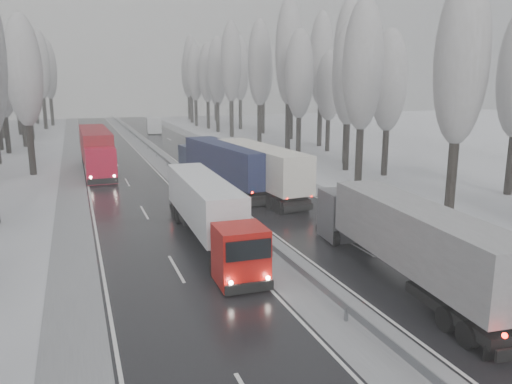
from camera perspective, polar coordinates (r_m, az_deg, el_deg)
ground at (r=17.94m, az=17.03°, el=-19.45°), size 260.00×260.00×0.00m
carriageway_right at (r=45.47m, az=-0.45°, el=0.59°), size 7.50×200.00×0.03m
carriageway_left at (r=43.19m, az=-13.69°, el=-0.40°), size 7.50×200.00×0.03m
median_slush at (r=44.03m, az=-6.90°, el=0.12°), size 3.00×200.00×0.04m
shoulder_right at (r=47.32m, az=5.21°, el=1.01°), size 2.40×200.00×0.04m
shoulder_left at (r=42.97m, az=-20.26°, el=-0.88°), size 2.40×200.00×0.04m
median_guardrail at (r=43.90m, az=-6.92°, el=0.85°), size 0.12×200.00×0.76m
tree_16 at (r=37.05m, az=22.42°, el=13.59°), size 3.60×3.60×16.53m
tree_18 at (r=45.87m, az=12.13°, el=13.86°), size 3.60×3.60×16.58m
tree_19 at (r=52.21m, az=14.95°, el=12.10°), size 3.60×3.60×14.57m
tree_20 at (r=54.57m, az=10.59°, el=13.06°), size 3.60×3.60×15.71m
tree_21 at (r=59.20m, az=10.56°, el=14.79°), size 3.60×3.60×18.62m
tree_22 at (r=63.43m, az=5.00°, el=13.18°), size 3.60×3.60×15.86m
tree_23 at (r=69.81m, az=8.35°, el=11.81°), size 3.60×3.60×13.55m
tree_24 at (r=68.83m, az=3.76°, el=15.59°), size 3.60×3.60×20.49m
tree_25 at (r=75.38m, az=7.48°, el=14.72°), size 3.60×3.60×19.44m
tree_26 at (r=78.16m, az=0.41°, el=14.43°), size 3.60×3.60×18.78m
tree_27 at (r=84.54m, az=4.12°, el=13.74°), size 3.60×3.60×17.62m
tree_28 at (r=87.90m, az=-2.87°, el=14.54°), size 3.60×3.60×19.62m
tree_29 at (r=94.04m, az=0.82°, el=13.82°), size 3.60×3.60×18.11m
tree_30 at (r=97.27m, az=-4.48°, el=13.65°), size 3.60×3.60×17.86m
tree_31 at (r=102.83m, az=-1.83°, el=13.86°), size 3.60×3.60×18.58m
tree_32 at (r=104.53m, az=-5.57°, el=13.35°), size 3.60×3.60×17.33m
tree_33 at (r=109.19m, az=-4.46°, el=12.32°), size 3.60×3.60×14.33m
tree_34 at (r=111.22m, az=-6.98°, el=13.35°), size 3.60×3.60×17.63m
tree_35 at (r=117.50m, az=-2.94°, el=13.56°), size 3.60×3.60×18.25m
tree_36 at (r=121.14m, az=-7.47°, el=14.03°), size 3.60×3.60×20.23m
tree_37 at (r=126.67m, az=-4.69°, el=12.91°), size 3.60×3.60×16.37m
tree_38 at (r=131.79m, az=-7.75°, el=13.26°), size 3.60×3.60×17.97m
tree_39 at (r=136.30m, az=-6.92°, el=12.77°), size 3.60×3.60×16.19m
tree_62 at (r=55.86m, az=-25.02°, el=12.33°), size 3.60×3.60×16.04m
tree_66 at (r=74.79m, az=-27.11°, el=11.46°), size 3.60×3.60×15.23m
tree_68 at (r=81.38m, az=-25.49°, el=12.23°), size 3.60×3.60×16.65m
tree_70 at (r=91.41m, az=-24.78°, el=12.35°), size 3.60×3.60×17.09m
tree_72 at (r=100.92m, az=-25.81°, el=11.44°), size 3.60×3.60×15.11m
tree_74 at (r=111.47m, az=-23.41°, el=13.13°), size 3.60×3.60×19.68m
tree_76 at (r=120.79m, az=-22.65°, el=12.71°), size 3.60×3.60×18.55m
tree_77 at (r=125.08m, az=-25.09°, el=11.22°), size 3.60×3.60×14.32m
tree_78 at (r=127.56m, az=-24.17°, el=12.80°), size 3.60×3.60×19.55m
tree_79 at (r=131.71m, az=-25.22°, el=11.98°), size 3.60×3.60×17.07m
truck_grey_tarp at (r=24.55m, az=16.55°, el=-4.74°), size 3.76×15.43×3.92m
truck_blue_box at (r=43.90m, az=-3.92°, el=3.38°), size 4.68×16.58×4.22m
truck_cream_box at (r=42.06m, az=-0.17°, el=3.03°), size 3.84×16.63×4.23m
box_truck_distant at (r=96.98m, az=-11.61°, el=7.52°), size 3.30×8.19×2.98m
truck_red_white at (r=29.33m, az=-5.60°, el=-1.77°), size 2.61×14.52×3.71m
truck_red_red at (r=55.37m, az=-17.81°, el=4.84°), size 2.97×17.47×4.47m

